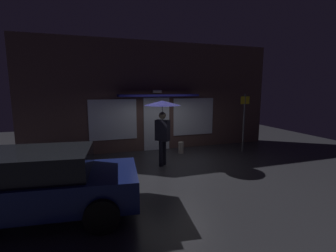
% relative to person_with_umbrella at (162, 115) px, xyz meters
% --- Properties ---
extents(ground_plane, '(18.00, 18.00, 0.00)m').
position_rel_person_with_umbrella_xyz_m(ground_plane, '(0.39, -0.08, -1.70)').
color(ground_plane, '#2D2D33').
extents(building_facade, '(10.41, 1.00, 4.45)m').
position_rel_person_with_umbrella_xyz_m(building_facade, '(0.38, 2.26, 0.51)').
color(building_facade, brown).
rests_on(building_facade, ground).
extents(person_with_umbrella, '(1.19, 1.19, 2.18)m').
position_rel_person_with_umbrella_xyz_m(person_with_umbrella, '(0.00, 0.00, 0.00)').
color(person_with_umbrella, black).
rests_on(person_with_umbrella, ground).
extents(parked_car, '(4.38, 2.26, 1.35)m').
position_rel_person_with_umbrella_xyz_m(parked_car, '(-3.47, -2.34, -1.00)').
color(parked_car, navy).
rests_on(parked_car, ground).
extents(street_sign_post, '(0.40, 0.07, 2.35)m').
position_rel_person_with_umbrella_xyz_m(street_sign_post, '(3.65, 0.69, -0.36)').
color(street_sign_post, '#595B60').
rests_on(street_sign_post, ground).
extents(sidewalk_bollard, '(0.22, 0.22, 0.46)m').
position_rel_person_with_umbrella_xyz_m(sidewalk_bollard, '(1.15, 1.23, -1.47)').
color(sidewalk_bollard, '#B2A899').
rests_on(sidewalk_bollard, ground).
extents(sidewalk_bollard_2, '(0.29, 0.29, 0.46)m').
position_rel_person_with_umbrella_xyz_m(sidewalk_bollard_2, '(-2.57, 1.06, -1.47)').
color(sidewalk_bollard_2, slate).
rests_on(sidewalk_bollard_2, ground).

